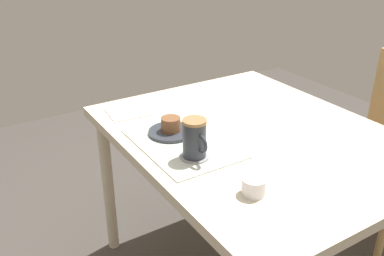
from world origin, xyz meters
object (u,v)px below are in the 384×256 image
Objects in this scene: pastry_plate at (171,132)px; pastry at (171,124)px; dining_table at (254,151)px; sugar_bowl at (254,186)px; coffee_mug at (195,138)px.

pastry_plate is 0.03m from pastry.
dining_table is at bearing 60.30° from pastry_plate.
pastry is at bearing -178.25° from sugar_bowl.
sugar_bowl is (0.45, 0.01, 0.02)m from pastry_plate.
coffee_mug is at bearing -172.44° from sugar_bowl.
pastry reaches higher than sugar_bowl.
sugar_bowl is at bearing 1.75° from pastry_plate.
pastry_plate is at bearing -119.70° from dining_table.
dining_table is 0.33m from pastry.
pastry_plate is 0.45m from sugar_bowl.
pastry_plate reaches higher than dining_table.
sugar_bowl is at bearing -40.48° from dining_table.
pastry is (-0.15, -0.27, 0.12)m from dining_table.
dining_table is 16.22× the size of sugar_bowl.
pastry is at bearing 0.00° from pastry_plate.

